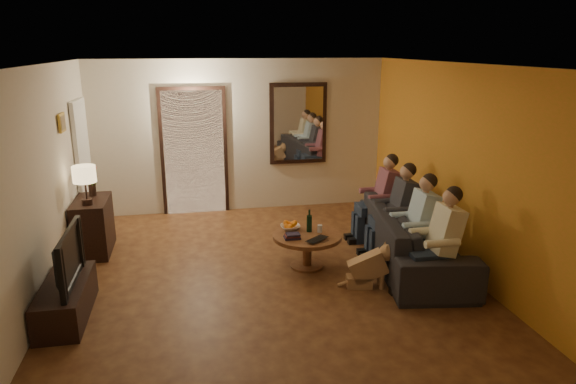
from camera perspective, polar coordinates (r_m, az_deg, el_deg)
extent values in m
cube|color=#472113|center=(6.43, -2.14, -9.91)|extent=(5.00, 6.00, 0.01)
cube|color=white|center=(5.79, -2.42, 13.94)|extent=(5.00, 6.00, 0.01)
cube|color=beige|center=(8.89, -5.28, 6.16)|extent=(5.00, 0.02, 2.60)
cube|color=beige|center=(3.22, 6.17, -11.92)|extent=(5.00, 0.02, 2.60)
cube|color=beige|center=(6.13, -26.04, 0.11)|extent=(0.02, 6.00, 2.60)
cube|color=beige|center=(6.81, 19.03, 2.32)|extent=(0.02, 6.00, 2.60)
cube|color=orange|center=(6.80, 18.95, 2.32)|extent=(0.01, 6.00, 2.60)
cube|color=#FFE0A5|center=(8.87, -10.38, 4.30)|extent=(1.00, 0.06, 2.10)
cube|color=black|center=(8.86, -10.38, 4.29)|extent=(1.12, 0.04, 2.22)
cube|color=silver|center=(8.91, -8.73, 3.45)|extent=(0.45, 0.03, 1.70)
cube|color=black|center=(8.97, 1.14, 7.61)|extent=(1.00, 0.05, 1.40)
cube|color=white|center=(8.94, 1.18, 7.58)|extent=(0.86, 0.02, 1.26)
cube|color=white|center=(8.36, -21.73, 2.50)|extent=(0.06, 0.85, 2.04)
cube|color=#B28C33|center=(7.26, -23.84, 7.07)|extent=(0.03, 0.28, 0.24)
cube|color=brown|center=(7.25, -23.72, 7.08)|extent=(0.01, 0.22, 0.18)
cube|color=black|center=(7.66, -20.82, -3.56)|extent=(0.45, 0.86, 0.76)
cube|color=black|center=(6.06, -23.42, -10.97)|extent=(0.45, 1.16, 0.39)
imported|color=black|center=(5.86, -23.94, -6.70)|extent=(1.02, 0.13, 0.59)
imported|color=black|center=(7.00, 13.73, -4.87)|extent=(2.64, 1.36, 0.74)
cylinder|color=#5B311B|center=(6.75, 2.13, -6.52)|extent=(1.03, 1.03, 0.45)
imported|color=white|center=(6.82, 0.25, -3.95)|extent=(0.26, 0.26, 0.06)
cylinder|color=silver|center=(6.73, 3.55, -4.08)|extent=(0.06, 0.06, 0.10)
imported|color=black|center=(6.43, 3.59, -5.42)|extent=(0.39, 0.37, 0.03)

